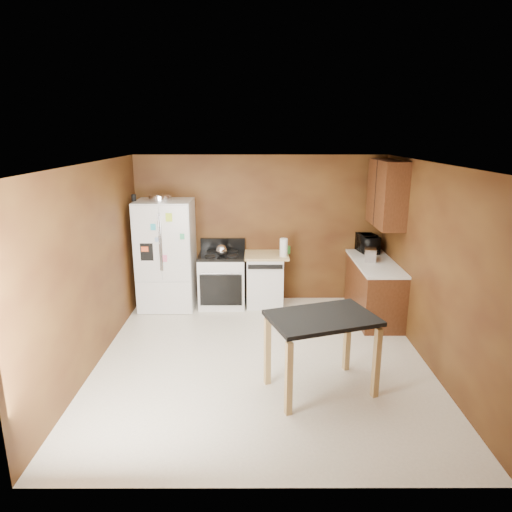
{
  "coord_description": "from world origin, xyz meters",
  "views": [
    {
      "loc": [
        -0.08,
        -5.39,
        2.85
      ],
      "look_at": [
        -0.07,
        0.85,
        1.16
      ],
      "focal_mm": 32.0,
      "sensor_mm": 36.0,
      "label": 1
    }
  ],
  "objects_px": {
    "paper_towel": "(284,247)",
    "dishwasher": "(265,279)",
    "green_canister": "(287,250)",
    "toaster": "(370,254)",
    "roasting_pan": "(160,198)",
    "island": "(322,328)",
    "pen_cup": "(134,198)",
    "microwave": "(367,244)",
    "gas_range": "(222,279)",
    "refrigerator": "(166,255)",
    "kettle": "(221,250)"
  },
  "relations": [
    {
      "from": "kettle",
      "to": "island",
      "type": "xyz_separation_m",
      "value": [
        1.29,
        -2.55,
        -0.23
      ]
    },
    {
      "from": "paper_towel",
      "to": "dishwasher",
      "type": "xyz_separation_m",
      "value": [
        -0.3,
        0.14,
        -0.59
      ]
    },
    {
      "from": "paper_towel",
      "to": "refrigerator",
      "type": "relative_size",
      "value": 0.16
    },
    {
      "from": "green_canister",
      "to": "toaster",
      "type": "relative_size",
      "value": 0.44
    },
    {
      "from": "toaster",
      "to": "refrigerator",
      "type": "relative_size",
      "value": 0.15
    },
    {
      "from": "dishwasher",
      "to": "toaster",
      "type": "bearing_deg",
      "value": -14.86
    },
    {
      "from": "roasting_pan",
      "to": "refrigerator",
      "type": "xyz_separation_m",
      "value": [
        0.05,
        0.01,
        -0.95
      ]
    },
    {
      "from": "toaster",
      "to": "refrigerator",
      "type": "xyz_separation_m",
      "value": [
        -3.28,
        0.35,
        -0.1
      ]
    },
    {
      "from": "pen_cup",
      "to": "refrigerator",
      "type": "xyz_separation_m",
      "value": [
        0.45,
        0.07,
        -0.95
      ]
    },
    {
      "from": "roasting_pan",
      "to": "toaster",
      "type": "distance_m",
      "value": 3.45
    },
    {
      "from": "pen_cup",
      "to": "green_canister",
      "type": "height_order",
      "value": "pen_cup"
    },
    {
      "from": "roasting_pan",
      "to": "gas_range",
      "type": "xyz_separation_m",
      "value": [
        0.96,
        0.07,
        -1.38
      ]
    },
    {
      "from": "toaster",
      "to": "microwave",
      "type": "height_order",
      "value": "microwave"
    },
    {
      "from": "paper_towel",
      "to": "gas_range",
      "type": "xyz_separation_m",
      "value": [
        -1.02,
        0.11,
        -0.58
      ]
    },
    {
      "from": "island",
      "to": "green_canister",
      "type": "bearing_deg",
      "value": 94.18
    },
    {
      "from": "kettle",
      "to": "paper_towel",
      "type": "height_order",
      "value": "paper_towel"
    },
    {
      "from": "roasting_pan",
      "to": "microwave",
      "type": "xyz_separation_m",
      "value": [
        3.4,
        0.21,
        -0.81
      ]
    },
    {
      "from": "green_canister",
      "to": "dishwasher",
      "type": "relative_size",
      "value": 0.14
    },
    {
      "from": "toaster",
      "to": "refrigerator",
      "type": "bearing_deg",
      "value": -174.53
    },
    {
      "from": "roasting_pan",
      "to": "toaster",
      "type": "height_order",
      "value": "roasting_pan"
    },
    {
      "from": "roasting_pan",
      "to": "paper_towel",
      "type": "bearing_deg",
      "value": -1.35
    },
    {
      "from": "gas_range",
      "to": "paper_towel",
      "type": "bearing_deg",
      "value": -6.39
    },
    {
      "from": "pen_cup",
      "to": "microwave",
      "type": "distance_m",
      "value": 3.91
    },
    {
      "from": "green_canister",
      "to": "gas_range",
      "type": "distance_m",
      "value": 1.2
    },
    {
      "from": "toaster",
      "to": "gas_range",
      "type": "xyz_separation_m",
      "value": [
        -2.37,
        0.41,
        -0.54
      ]
    },
    {
      "from": "microwave",
      "to": "gas_range",
      "type": "relative_size",
      "value": 0.45
    },
    {
      "from": "dishwasher",
      "to": "island",
      "type": "distance_m",
      "value": 2.77
    },
    {
      "from": "paper_towel",
      "to": "toaster",
      "type": "distance_m",
      "value": 1.38
    },
    {
      "from": "refrigerator",
      "to": "microwave",
      "type": "bearing_deg",
      "value": 3.53
    },
    {
      "from": "roasting_pan",
      "to": "island",
      "type": "relative_size",
      "value": 0.27
    },
    {
      "from": "gas_range",
      "to": "roasting_pan",
      "type": "bearing_deg",
      "value": -175.96
    },
    {
      "from": "green_canister",
      "to": "microwave",
      "type": "bearing_deg",
      "value": 2.99
    },
    {
      "from": "green_canister",
      "to": "paper_towel",
      "type": "bearing_deg",
      "value": -110.45
    },
    {
      "from": "paper_towel",
      "to": "green_canister",
      "type": "xyz_separation_m",
      "value": [
        0.07,
        0.19,
        -0.09
      ]
    },
    {
      "from": "pen_cup",
      "to": "gas_range",
      "type": "height_order",
      "value": "pen_cup"
    },
    {
      "from": "kettle",
      "to": "toaster",
      "type": "distance_m",
      "value": 2.38
    },
    {
      "from": "refrigerator",
      "to": "dishwasher",
      "type": "bearing_deg",
      "value": 2.99
    },
    {
      "from": "island",
      "to": "pen_cup",
      "type": "bearing_deg",
      "value": 136.25
    },
    {
      "from": "roasting_pan",
      "to": "dishwasher",
      "type": "xyz_separation_m",
      "value": [
        1.68,
        0.09,
        -1.39
      ]
    },
    {
      "from": "roasting_pan",
      "to": "pen_cup",
      "type": "xyz_separation_m",
      "value": [
        -0.41,
        -0.06,
        0.01
      ]
    },
    {
      "from": "paper_towel",
      "to": "toaster",
      "type": "height_order",
      "value": "paper_towel"
    },
    {
      "from": "green_canister",
      "to": "microwave",
      "type": "height_order",
      "value": "microwave"
    },
    {
      "from": "roasting_pan",
      "to": "dishwasher",
      "type": "distance_m",
      "value": 2.18
    },
    {
      "from": "microwave",
      "to": "dishwasher",
      "type": "height_order",
      "value": "microwave"
    },
    {
      "from": "roasting_pan",
      "to": "dishwasher",
      "type": "relative_size",
      "value": 0.41
    },
    {
      "from": "paper_towel",
      "to": "island",
      "type": "relative_size",
      "value": 0.22
    },
    {
      "from": "green_canister",
      "to": "pen_cup",
      "type": "bearing_deg",
      "value": -175.23
    },
    {
      "from": "roasting_pan",
      "to": "green_canister",
      "type": "height_order",
      "value": "roasting_pan"
    },
    {
      "from": "gas_range",
      "to": "toaster",
      "type": "bearing_deg",
      "value": -9.88
    },
    {
      "from": "green_canister",
      "to": "gas_range",
      "type": "relative_size",
      "value": 0.11
    }
  ]
}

